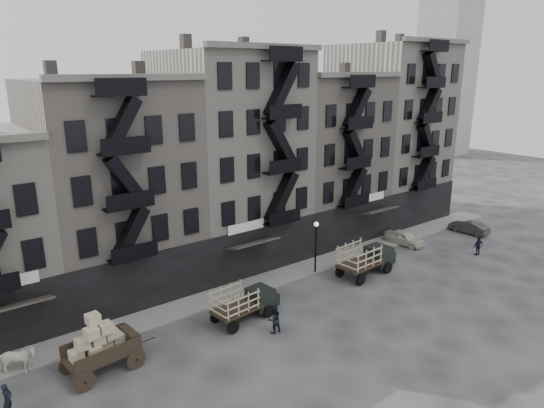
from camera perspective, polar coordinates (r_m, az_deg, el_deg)
ground at (r=35.46m, az=4.34°, el=-10.66°), size 140.00×140.00×0.00m
sidewalk at (r=38.01m, az=0.53°, el=-8.59°), size 55.00×2.50×0.15m
building_midwest at (r=36.15m, az=-18.19°, el=1.77°), size 10.00×11.35×16.20m
building_center at (r=40.24m, az=-4.81°, el=5.33°), size 10.00×11.35×18.20m
building_mideast at (r=46.51m, az=5.66°, el=5.47°), size 10.00×11.35×16.20m
building_east at (r=53.56m, az=13.62°, el=8.08°), size 10.00×11.35×19.20m
lamp_post at (r=37.99m, az=5.19°, el=-4.26°), size 0.36×0.36×4.28m
horse at (r=30.06m, az=-27.91°, el=-15.99°), size 2.20×1.51×1.70m
wagon at (r=28.03m, az=-19.75°, el=-14.85°), size 4.14×2.50×3.34m
stake_truck_west at (r=31.78m, az=-3.28°, el=-11.22°), size 4.86×2.33×2.37m
stake_truck_east at (r=38.79m, az=11.04°, el=-6.05°), size 5.48×2.51×2.69m
car_east at (r=46.33m, az=15.33°, el=-3.86°), size 1.84×3.86×1.27m
car_far at (r=51.52m, az=22.15°, el=-2.52°), size 1.53×3.86×1.25m
pedestrian_west at (r=27.35m, az=-28.69°, el=-19.52°), size 0.66×0.71×1.63m
pedestrian_mid at (r=30.47m, az=0.25°, el=-13.39°), size 0.93×0.75×1.82m
policeman at (r=45.79m, az=23.11°, el=-4.56°), size 1.06×0.67×1.69m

